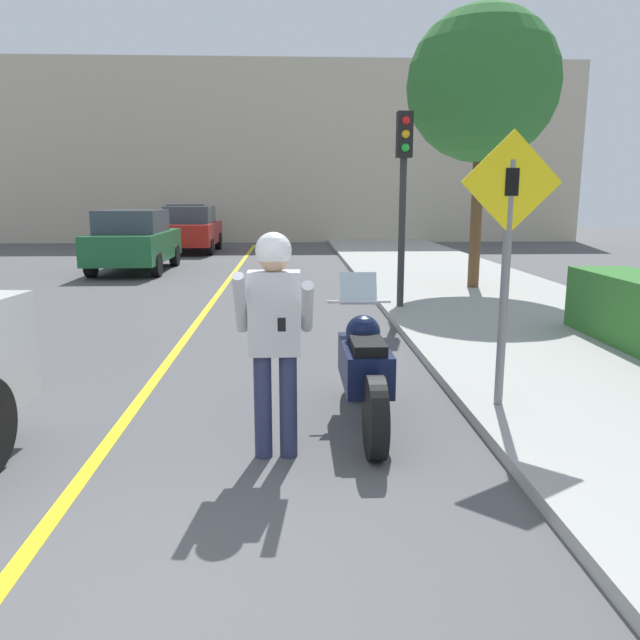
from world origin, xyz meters
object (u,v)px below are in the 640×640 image
object	(u,v)px
parked_car_red	(191,229)
parked_car_grey	(190,223)
parked_car_green	(134,240)
traffic_light	(404,172)
motorcycle	(364,369)
crossing_sign	(507,244)
person_biker	(274,321)
street_tree	(482,86)

from	to	relation	value
parked_car_red	parked_car_grey	size ratio (longest dim) A/B	1.00
parked_car_green	traffic_light	bearing A→B (deg)	-46.19
traffic_light	parked_car_green	xyz separation A→B (m)	(-6.24, 6.51, -1.59)
traffic_light	motorcycle	bearing A→B (deg)	-103.21
traffic_light	parked_car_red	xyz separation A→B (m)	(-5.62, 12.46, -1.59)
parked_car_green	parked_car_red	xyz separation A→B (m)	(0.62, 5.95, 0.00)
traffic_light	crossing_sign	bearing A→B (deg)	-89.82
person_biker	parked_car_green	world-z (taller)	person_biker
motorcycle	traffic_light	world-z (taller)	traffic_light
crossing_sign	person_biker	bearing A→B (deg)	-157.55
street_tree	traffic_light	bearing A→B (deg)	-130.34
parked_car_green	parked_car_grey	xyz separation A→B (m)	(-0.32, 11.51, 0.00)
parked_car_red	crossing_sign	bearing A→B (deg)	-72.41
person_biker	traffic_light	world-z (taller)	traffic_light
parked_car_green	parked_car_grey	size ratio (longest dim) A/B	1.00
motorcycle	person_biker	bearing A→B (deg)	-137.42
crossing_sign	traffic_light	size ratio (longest dim) A/B	0.75
parked_car_green	parked_car_red	bearing A→B (deg)	84.07
parked_car_grey	motorcycle	bearing A→B (deg)	-77.35
parked_car_grey	parked_car_green	bearing A→B (deg)	-88.42
crossing_sign	parked_car_grey	distance (m)	24.28
parked_car_red	parked_car_grey	distance (m)	5.64
parked_car_green	motorcycle	bearing A→B (deg)	-67.52
crossing_sign	parked_car_grey	world-z (taller)	crossing_sign
street_tree	crossing_sign	bearing A→B (deg)	-104.46
crossing_sign	street_tree	distance (m)	8.37
traffic_light	parked_car_grey	bearing A→B (deg)	110.00
motorcycle	parked_car_grey	world-z (taller)	parked_car_grey
motorcycle	crossing_sign	distance (m)	1.72
person_biker	parked_car_grey	world-z (taller)	person_biker
person_biker	parked_car_green	xyz separation A→B (m)	(-4.17, 12.70, -0.25)
crossing_sign	traffic_light	xyz separation A→B (m)	(-0.02, 5.33, 0.82)
street_tree	motorcycle	bearing A→B (deg)	-112.76
motorcycle	traffic_light	bearing A→B (deg)	76.79
person_biker	crossing_sign	size ratio (longest dim) A/B	0.71
motorcycle	parked_car_grey	distance (m)	24.08
street_tree	parked_car_grey	bearing A→B (deg)	118.64
parked_car_green	parked_car_red	world-z (taller)	same
traffic_light	parked_car_green	distance (m)	9.16
person_biker	parked_car_green	distance (m)	13.37
person_biker	parked_car_red	size ratio (longest dim) A/B	0.43
parked_car_red	parked_car_green	bearing A→B (deg)	-95.93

